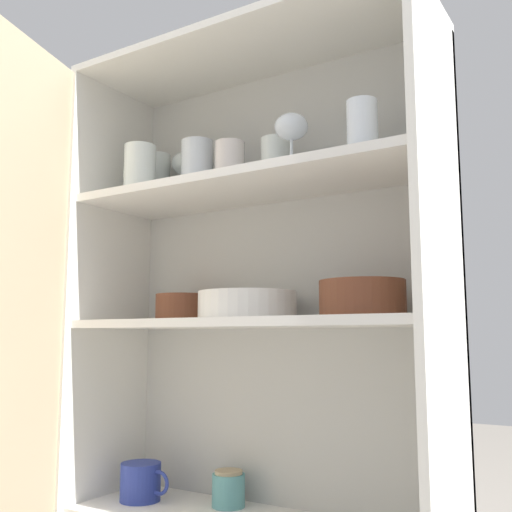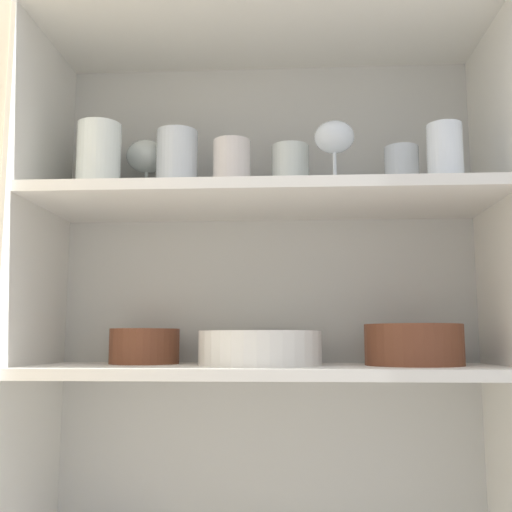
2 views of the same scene
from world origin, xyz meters
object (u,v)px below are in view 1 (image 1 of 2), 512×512
Objects in this scene: mixing_bowl_large at (362,297)px; coffee_mug_primary at (141,482)px; plate_stack_white at (247,305)px; storage_jar at (228,489)px; serving_bowl_small at (182,306)px.

mixing_bowl_large reaches higher than coffee_mug_primary.
plate_stack_white is 2.73× the size of storage_jar.
mixing_bowl_large is at bearing -4.67° from serving_bowl_small.
coffee_mug_primary is 0.23m from storage_jar.
coffee_mug_primary is 1.66× the size of storage_jar.
serving_bowl_small is at bearing 175.33° from mixing_bowl_large.
plate_stack_white is 0.23m from serving_bowl_small.
coffee_mug_primary is at bearing -179.03° from mixing_bowl_large.
plate_stack_white is 0.28m from mixing_bowl_large.
mixing_bowl_large is 1.28× the size of coffee_mug_primary.
plate_stack_white is at bearing -34.27° from storage_jar.
mixing_bowl_large is at bearing -9.41° from storage_jar.
storage_jar is (-0.38, 0.06, -0.44)m from mixing_bowl_large.
mixing_bowl_large reaches higher than plate_stack_white.
mixing_bowl_large is at bearing 0.97° from coffee_mug_primary.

